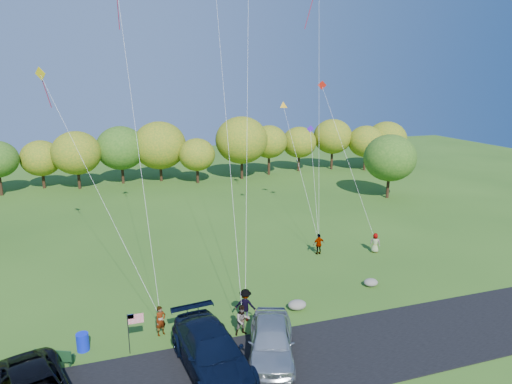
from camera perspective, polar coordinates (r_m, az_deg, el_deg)
ground at (r=27.12m, az=-0.95°, el=-16.32°), size 140.00×140.00×0.00m
asphalt_lane at (r=23.92m, az=2.12°, el=-20.87°), size 44.00×6.00×0.06m
treeline at (r=59.79m, az=-11.24°, el=4.99°), size 77.05×27.92×8.06m
minivan_navy at (r=23.19m, az=-5.57°, el=-19.19°), size 3.42×6.95×1.94m
minivan_silver at (r=23.91m, az=1.92°, el=-18.08°), size 3.98×5.97×1.89m
flyer_a at (r=26.37m, az=-11.82°, el=-15.47°), size 0.73×0.64×1.70m
flyer_b at (r=25.88m, az=-1.69°, el=-15.72°), size 0.86×0.68×1.73m
flyer_c at (r=27.17m, az=-1.34°, el=-13.92°), size 1.44×1.25×1.93m
flyer_d at (r=36.88m, az=7.86°, el=-6.47°), size 1.01×0.45×1.70m
flyer_e at (r=38.16m, az=14.67°, el=-6.17°), size 0.94×0.87×1.61m
park_bench at (r=25.44m, az=-23.98°, el=-18.45°), size 1.83×1.06×1.03m
trash_barrel at (r=26.35m, az=-20.85°, el=-17.12°), size 0.63×0.63×0.95m
flag_assembly at (r=24.79m, az=-15.17°, el=-15.64°), size 0.82×0.53×2.21m
boulder_near at (r=28.72m, az=5.16°, el=-13.87°), size 1.15×0.90×0.57m
boulder_far at (r=32.43m, az=14.15°, el=-10.90°), size 0.98×0.81×0.51m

